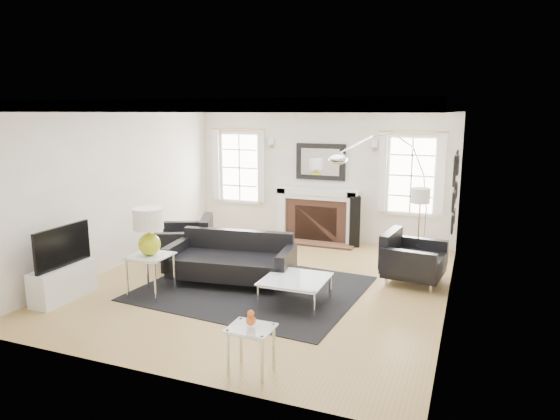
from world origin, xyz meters
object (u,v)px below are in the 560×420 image
at_px(coffee_table, 295,280).
at_px(gourd_lamp, 149,228).
at_px(fireplace, 317,216).
at_px(armchair_left, 188,242).
at_px(armchair_right, 410,260).
at_px(arc_floor_lamp, 384,191).
at_px(sofa, 232,261).

height_order(coffee_table, gourd_lamp, gourd_lamp).
relative_size(fireplace, armchair_left, 1.31).
height_order(armchair_right, coffee_table, armchair_right).
xyz_separation_m(armchair_right, arc_floor_lamp, (-0.63, 1.01, 0.92)).
relative_size(fireplace, arc_floor_lamp, 0.71).
height_order(armchair_left, armchair_right, armchair_left).
bearing_deg(armchair_right, fireplace, 138.18).
xyz_separation_m(fireplace, gourd_lamp, (-1.34, -3.91, 0.48)).
bearing_deg(sofa, gourd_lamp, -130.20).
bearing_deg(coffee_table, gourd_lamp, -168.02).
relative_size(fireplace, armchair_right, 1.57).
height_order(fireplace, gourd_lamp, gourd_lamp).
height_order(armchair_right, gourd_lamp, gourd_lamp).
relative_size(sofa, arc_floor_lamp, 0.86).
height_order(fireplace, armchair_right, fireplace).
relative_size(coffee_table, gourd_lamp, 1.26).
bearing_deg(arc_floor_lamp, coffee_table, -106.26).
bearing_deg(armchair_left, armchair_right, 5.82).
bearing_deg(gourd_lamp, sofa, 49.80).
bearing_deg(armchair_right, coffee_table, -131.50).
height_order(sofa, gourd_lamp, gourd_lamp).
relative_size(armchair_right, coffee_table, 1.24).
bearing_deg(arc_floor_lamp, sofa, -134.88).
xyz_separation_m(fireplace, coffee_table, (0.76, -3.46, -0.18)).
bearing_deg(armchair_left, arc_floor_lamp, 23.57).
bearing_deg(armchair_left, sofa, -27.76).
bearing_deg(armchair_left, gourd_lamp, -77.61).
bearing_deg(arc_floor_lamp, armchair_right, -57.96).
distance_m(coffee_table, arc_floor_lamp, 2.83).
relative_size(coffee_table, arc_floor_lamp, 0.37).
bearing_deg(arc_floor_lamp, armchair_left, -156.43).
distance_m(armchair_right, coffee_table, 2.08).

